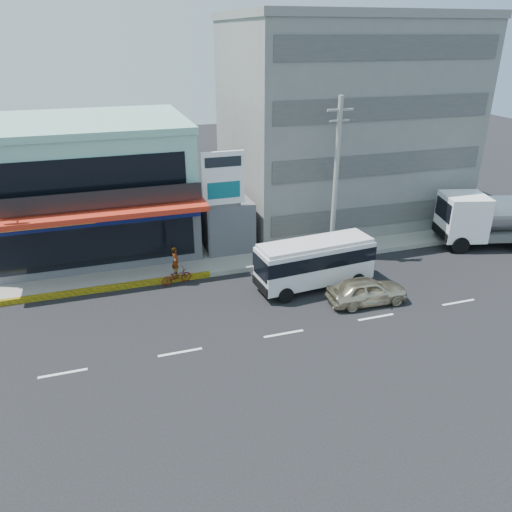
{
  "coord_description": "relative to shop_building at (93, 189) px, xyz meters",
  "views": [
    {
      "loc": [
        -7.46,
        -18.91,
        13.18
      ],
      "look_at": [
        0.02,
        4.42,
        2.2
      ],
      "focal_mm": 35.0,
      "sensor_mm": 36.0,
      "label": 1
    }
  ],
  "objects": [
    {
      "name": "utility_pole_near",
      "position": [
        14.0,
        -6.55,
        1.15
      ],
      "size": [
        1.6,
        0.3,
        10.0
      ],
      "color": "#999993",
      "rests_on": "ground"
    },
    {
      "name": "minibus",
      "position": [
        11.34,
        -9.88,
        -2.35
      ],
      "size": [
        6.77,
        2.78,
        2.77
      ],
      "color": "silver",
      "rests_on": "ground"
    },
    {
      "name": "tanker_truck",
      "position": [
        25.76,
        -8.03,
        -2.1
      ],
      "size": [
        9.35,
        4.83,
        3.54
      ],
      "color": "white",
      "rests_on": "ground"
    },
    {
      "name": "billboard",
      "position": [
        7.5,
        -4.75,
        0.93
      ],
      "size": [
        2.6,
        0.18,
        6.9
      ],
      "color": "gray",
      "rests_on": "ground"
    },
    {
      "name": "sedan",
      "position": [
        13.26,
        -12.45,
        -3.27
      ],
      "size": [
        4.36,
        1.94,
        1.46
      ],
      "primitive_type": "imported",
      "rotation": [
        0.0,
        0.0,
        1.52
      ],
      "color": "beige",
      "rests_on": "ground"
    },
    {
      "name": "ground",
      "position": [
        8.0,
        -13.95,
        -4.0
      ],
      "size": [
        120.0,
        120.0,
        0.0
      ],
      "primitive_type": "plane",
      "color": "black",
      "rests_on": "ground"
    },
    {
      "name": "shop_building",
      "position": [
        0.0,
        0.0,
        0.0
      ],
      "size": [
        12.4,
        11.7,
        8.0
      ],
      "color": "#4C4B51",
      "rests_on": "ground"
    },
    {
      "name": "concrete_building",
      "position": [
        18.0,
        1.05,
        3.0
      ],
      "size": [
        16.0,
        12.0,
        14.0
      ],
      "primitive_type": "cube",
      "color": "gray",
      "rests_on": "ground"
    },
    {
      "name": "satellite_dish",
      "position": [
        8.0,
        -2.95,
        -0.42
      ],
      "size": [
        1.5,
        1.5,
        0.15
      ],
      "primitive_type": "cylinder",
      "color": "slate",
      "rests_on": "gap_structure"
    },
    {
      "name": "sidewalk",
      "position": [
        13.0,
        -4.45,
        -3.85
      ],
      "size": [
        70.0,
        5.0,
        0.3
      ],
      "primitive_type": "cube",
      "color": "gray",
      "rests_on": "ground"
    },
    {
      "name": "gap_structure",
      "position": [
        8.0,
        -1.95,
        -2.25
      ],
      "size": [
        3.0,
        6.0,
        3.5
      ],
      "primitive_type": "cube",
      "color": "#4C4B51",
      "rests_on": "ground"
    },
    {
      "name": "motorcycle_rider",
      "position": [
        4.0,
        -7.15,
        -3.25
      ],
      "size": [
        1.85,
        0.97,
        2.26
      ],
      "color": "#5E100D",
      "rests_on": "ground"
    }
  ]
}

